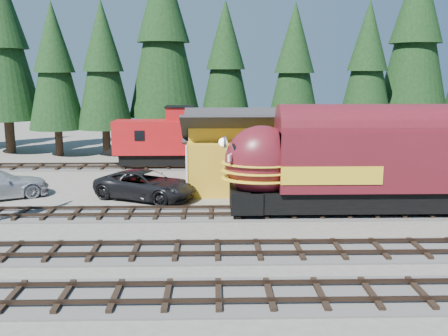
{
  "coord_description": "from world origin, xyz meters",
  "views": [
    {
      "loc": [
        -4.38,
        -22.88,
        7.81
      ],
      "look_at": [
        -3.76,
        4.0,
        2.64
      ],
      "focal_mm": 40.0,
      "sensor_mm": 36.0,
      "label": 1
    }
  ],
  "objects_px": {
    "caboose": "(170,140)",
    "depot": "(277,145)",
    "locomotive": "(370,166)",
    "pickup_truck_a": "(146,185)"
  },
  "relations": [
    {
      "from": "depot",
      "to": "locomotive",
      "type": "distance_m",
      "value": 7.81
    },
    {
      "from": "caboose",
      "to": "locomotive",
      "type": "bearing_deg",
      "value": -48.88
    },
    {
      "from": "caboose",
      "to": "depot",
      "type": "bearing_deg",
      "value": -43.51
    },
    {
      "from": "depot",
      "to": "pickup_truck_a",
      "type": "relative_size",
      "value": 1.99
    },
    {
      "from": "locomotive",
      "to": "caboose",
      "type": "height_order",
      "value": "caboose"
    },
    {
      "from": "depot",
      "to": "locomotive",
      "type": "xyz_separation_m",
      "value": [
        4.32,
        -6.5,
        -0.26
      ]
    },
    {
      "from": "caboose",
      "to": "pickup_truck_a",
      "type": "distance_m",
      "value": 10.51
    },
    {
      "from": "depot",
      "to": "pickup_truck_a",
      "type": "height_order",
      "value": "depot"
    },
    {
      "from": "depot",
      "to": "caboose",
      "type": "relative_size",
      "value": 1.42
    },
    {
      "from": "depot",
      "to": "caboose",
      "type": "distance_m",
      "value": 10.91
    }
  ]
}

